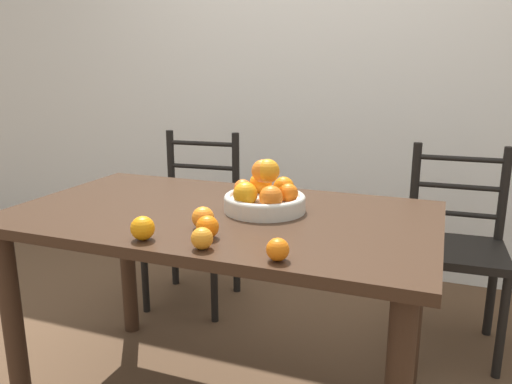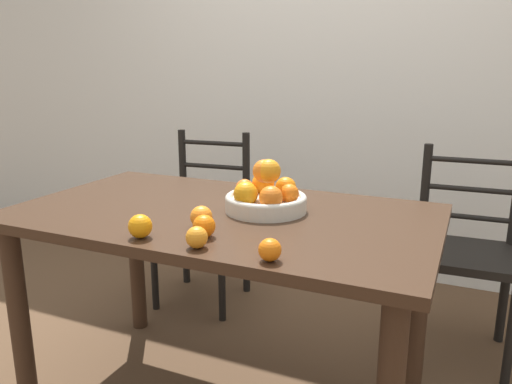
{
  "view_description": "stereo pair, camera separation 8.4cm",
  "coord_description": "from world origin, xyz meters",
  "px_view_note": "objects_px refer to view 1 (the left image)",
  "views": [
    {
      "loc": [
        0.7,
        -1.5,
        1.24
      ],
      "look_at": [
        0.14,
        -0.02,
        0.85
      ],
      "focal_mm": 35.0,
      "sensor_mm": 36.0,
      "label": 1
    },
    {
      "loc": [
        0.78,
        -1.47,
        1.24
      ],
      "look_at": [
        0.14,
        -0.02,
        0.85
      ],
      "focal_mm": 35.0,
      "sensor_mm": 36.0,
      "label": 2
    }
  ],
  "objects_px": {
    "orange_loose_4": "(143,228)",
    "chair_left": "(194,220)",
    "chair_right": "(454,251)",
    "orange_loose_1": "(202,238)",
    "orange_loose_0": "(207,227)",
    "orange_loose_2": "(203,218)",
    "orange_loose_3": "(278,249)",
    "fruit_bowl": "(265,195)"
  },
  "relations": [
    {
      "from": "orange_loose_4",
      "to": "chair_left",
      "type": "distance_m",
      "value": 1.23
    },
    {
      "from": "orange_loose_4",
      "to": "chair_right",
      "type": "relative_size",
      "value": 0.08
    },
    {
      "from": "orange_loose_1",
      "to": "chair_right",
      "type": "relative_size",
      "value": 0.07
    },
    {
      "from": "orange_loose_0",
      "to": "orange_loose_4",
      "type": "height_order",
      "value": "orange_loose_4"
    },
    {
      "from": "orange_loose_0",
      "to": "chair_left",
      "type": "xyz_separation_m",
      "value": [
        -0.59,
        1.02,
        -0.34
      ]
    },
    {
      "from": "orange_loose_2",
      "to": "orange_loose_4",
      "type": "height_order",
      "value": "same"
    },
    {
      "from": "orange_loose_2",
      "to": "orange_loose_3",
      "type": "xyz_separation_m",
      "value": [
        0.3,
        -0.17,
        -0.0
      ]
    },
    {
      "from": "orange_loose_0",
      "to": "chair_left",
      "type": "distance_m",
      "value": 1.23
    },
    {
      "from": "orange_loose_3",
      "to": "orange_loose_4",
      "type": "relative_size",
      "value": 0.86
    },
    {
      "from": "chair_left",
      "to": "chair_right",
      "type": "bearing_deg",
      "value": -5.04
    },
    {
      "from": "orange_loose_0",
      "to": "orange_loose_4",
      "type": "xyz_separation_m",
      "value": [
        -0.17,
        -0.08,
        0.0
      ]
    },
    {
      "from": "orange_loose_1",
      "to": "chair_left",
      "type": "distance_m",
      "value": 1.31
    },
    {
      "from": "fruit_bowl",
      "to": "orange_loose_4",
      "type": "xyz_separation_m",
      "value": [
        -0.23,
        -0.4,
        -0.02
      ]
    },
    {
      "from": "orange_loose_1",
      "to": "orange_loose_3",
      "type": "xyz_separation_m",
      "value": [
        0.22,
        -0.01,
        -0.0
      ]
    },
    {
      "from": "orange_loose_4",
      "to": "chair_right",
      "type": "distance_m",
      "value": 1.45
    },
    {
      "from": "orange_loose_0",
      "to": "orange_loose_1",
      "type": "relative_size",
      "value": 1.1
    },
    {
      "from": "orange_loose_1",
      "to": "orange_loose_3",
      "type": "distance_m",
      "value": 0.22
    },
    {
      "from": "orange_loose_3",
      "to": "fruit_bowl",
      "type": "bearing_deg",
      "value": 114.13
    },
    {
      "from": "chair_left",
      "to": "orange_loose_2",
      "type": "bearing_deg",
      "value": -65.4
    },
    {
      "from": "orange_loose_3",
      "to": "orange_loose_4",
      "type": "height_order",
      "value": "orange_loose_4"
    },
    {
      "from": "orange_loose_1",
      "to": "orange_loose_4",
      "type": "xyz_separation_m",
      "value": [
        -0.19,
        0.01,
        0.0
      ]
    },
    {
      "from": "fruit_bowl",
      "to": "orange_loose_1",
      "type": "height_order",
      "value": "fruit_bowl"
    },
    {
      "from": "chair_left",
      "to": "orange_loose_1",
      "type": "bearing_deg",
      "value": -65.93
    },
    {
      "from": "orange_loose_0",
      "to": "orange_loose_2",
      "type": "bearing_deg",
      "value": 124.92
    },
    {
      "from": "orange_loose_1",
      "to": "orange_loose_0",
      "type": "bearing_deg",
      "value": 106.92
    },
    {
      "from": "fruit_bowl",
      "to": "orange_loose_1",
      "type": "bearing_deg",
      "value": -94.64
    },
    {
      "from": "orange_loose_0",
      "to": "orange_loose_1",
      "type": "distance_m",
      "value": 0.09
    },
    {
      "from": "orange_loose_1",
      "to": "chair_left",
      "type": "bearing_deg",
      "value": 119.12
    },
    {
      "from": "chair_right",
      "to": "orange_loose_1",
      "type": "bearing_deg",
      "value": -123.71
    },
    {
      "from": "chair_left",
      "to": "chair_right",
      "type": "relative_size",
      "value": 1.0
    },
    {
      "from": "orange_loose_0",
      "to": "orange_loose_2",
      "type": "xyz_separation_m",
      "value": [
        -0.05,
        0.07,
        0.0
      ]
    },
    {
      "from": "orange_loose_0",
      "to": "orange_loose_1",
      "type": "height_order",
      "value": "orange_loose_0"
    },
    {
      "from": "orange_loose_0",
      "to": "chair_right",
      "type": "xyz_separation_m",
      "value": [
        0.71,
        1.02,
        -0.34
      ]
    },
    {
      "from": "fruit_bowl",
      "to": "orange_loose_2",
      "type": "bearing_deg",
      "value": -114.1
    },
    {
      "from": "orange_loose_1",
      "to": "chair_right",
      "type": "height_order",
      "value": "chair_right"
    },
    {
      "from": "fruit_bowl",
      "to": "orange_loose_3",
      "type": "relative_size",
      "value": 4.64
    },
    {
      "from": "orange_loose_4",
      "to": "chair_left",
      "type": "bearing_deg",
      "value": 111.03
    },
    {
      "from": "fruit_bowl",
      "to": "orange_loose_3",
      "type": "height_order",
      "value": "fruit_bowl"
    },
    {
      "from": "orange_loose_0",
      "to": "orange_loose_3",
      "type": "distance_m",
      "value": 0.26
    },
    {
      "from": "orange_loose_4",
      "to": "orange_loose_1",
      "type": "bearing_deg",
      "value": -1.94
    },
    {
      "from": "orange_loose_0",
      "to": "chair_right",
      "type": "height_order",
      "value": "chair_right"
    },
    {
      "from": "orange_loose_3",
      "to": "chair_right",
      "type": "bearing_deg",
      "value": 67.63
    }
  ]
}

